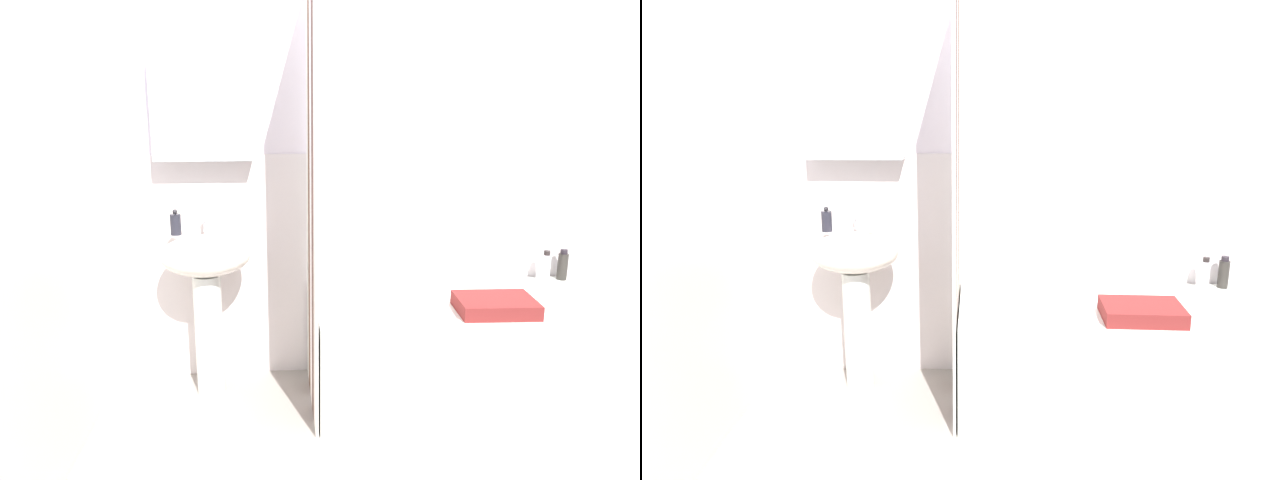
# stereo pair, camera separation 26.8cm
# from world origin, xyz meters

# --- Properties ---
(wall_back_tiled) EXTENTS (3.60, 0.18, 2.40)m
(wall_back_tiled) POSITION_xyz_m (-0.06, 1.26, 1.14)
(wall_back_tiled) COLOR white
(wall_back_tiled) RESTS_ON ground_plane
(wall_left_tiled) EXTENTS (0.07, 1.81, 2.40)m
(wall_left_tiled) POSITION_xyz_m (-1.57, 0.34, 1.12)
(wall_left_tiled) COLOR white
(wall_left_tiled) RESTS_ON ground_plane
(sink) EXTENTS (0.44, 0.34, 0.83)m
(sink) POSITION_xyz_m (-1.02, 1.03, 0.61)
(sink) COLOR silver
(sink) RESTS_ON ground_plane
(faucet) EXTENTS (0.03, 0.12, 0.12)m
(faucet) POSITION_xyz_m (-1.02, 1.11, 0.89)
(faucet) COLOR silver
(faucet) RESTS_ON sink
(soap_dispenser) EXTENTS (0.05, 0.05, 0.13)m
(soap_dispenser) POSITION_xyz_m (-1.16, 1.06, 0.88)
(soap_dispenser) COLOR #24242E
(soap_dispenser) RESTS_ON sink
(toothbrush_cup) EXTENTS (0.06, 0.06, 0.09)m
(toothbrush_cup) POSITION_xyz_m (-0.94, 1.07, 0.88)
(toothbrush_cup) COLOR white
(toothbrush_cup) RESTS_ON sink
(bathtub) EXTENTS (1.46, 0.66, 0.52)m
(bathtub) POSITION_xyz_m (0.24, 0.89, 0.26)
(bathtub) COLOR white
(bathtub) RESTS_ON ground_plane
(shower_curtain) EXTENTS (0.01, 0.66, 2.00)m
(shower_curtain) POSITION_xyz_m (-0.51, 0.89, 1.00)
(shower_curtain) COLOR white
(shower_curtain) RESTS_ON ground_plane
(lotion_bottle) EXTENTS (0.05, 0.05, 0.17)m
(lotion_bottle) POSITION_xyz_m (0.86, 1.16, 0.60)
(lotion_bottle) COLOR #2D2A26
(lotion_bottle) RESTS_ON bathtub
(body_wash_bottle) EXTENTS (0.05, 0.05, 0.17)m
(body_wash_bottle) POSITION_xyz_m (0.76, 1.14, 0.60)
(body_wash_bottle) COLOR white
(body_wash_bottle) RESTS_ON bathtub
(towel_folded) EXTENTS (0.36, 0.27, 0.07)m
(towel_folded) POSITION_xyz_m (0.33, 0.71, 0.55)
(towel_folded) COLOR maroon
(towel_folded) RESTS_ON bathtub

